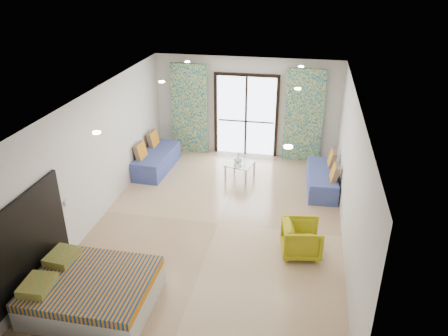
% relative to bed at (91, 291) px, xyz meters
% --- Properties ---
extents(floor, '(5.00, 7.50, 0.01)m').
position_rel_bed_xyz_m(floor, '(1.48, 2.70, -0.27)').
color(floor, '#97795A').
rests_on(floor, ground).
extents(ceiling, '(5.00, 7.50, 0.01)m').
position_rel_bed_xyz_m(ceiling, '(1.48, 2.70, 2.43)').
color(ceiling, silver).
rests_on(ceiling, ground).
extents(wall_back, '(5.00, 0.01, 2.70)m').
position_rel_bed_xyz_m(wall_back, '(1.48, 6.45, 1.08)').
color(wall_back, silver).
rests_on(wall_back, ground).
extents(wall_front, '(5.00, 0.01, 2.70)m').
position_rel_bed_xyz_m(wall_front, '(1.48, -1.05, 1.08)').
color(wall_front, silver).
rests_on(wall_front, ground).
extents(wall_left, '(0.01, 7.50, 2.70)m').
position_rel_bed_xyz_m(wall_left, '(-1.02, 2.70, 1.08)').
color(wall_left, silver).
rests_on(wall_left, ground).
extents(wall_right, '(0.01, 7.50, 2.70)m').
position_rel_bed_xyz_m(wall_right, '(3.98, 2.70, 1.08)').
color(wall_right, silver).
rests_on(wall_right, ground).
extents(balcony_door, '(1.76, 0.08, 2.28)m').
position_rel_bed_xyz_m(balcony_door, '(1.48, 6.42, 0.99)').
color(balcony_door, black).
rests_on(balcony_door, floor).
extents(balcony_rail, '(1.52, 0.03, 0.04)m').
position_rel_bed_xyz_m(balcony_rail, '(1.48, 6.43, 0.68)').
color(balcony_rail, '#595451').
rests_on(balcony_rail, balcony_door).
extents(curtain_left, '(1.00, 0.10, 2.50)m').
position_rel_bed_xyz_m(curtain_left, '(-0.07, 6.27, 0.98)').
color(curtain_left, white).
rests_on(curtain_left, floor).
extents(curtain_right, '(1.00, 0.10, 2.50)m').
position_rel_bed_xyz_m(curtain_right, '(3.03, 6.27, 0.98)').
color(curtain_right, white).
rests_on(curtain_right, floor).
extents(downlight_a, '(0.12, 0.12, 0.02)m').
position_rel_bed_xyz_m(downlight_a, '(0.08, 0.70, 2.40)').
color(downlight_a, '#FFE0B2').
rests_on(downlight_a, ceiling).
extents(downlight_b, '(0.12, 0.12, 0.02)m').
position_rel_bed_xyz_m(downlight_b, '(2.88, 0.70, 2.40)').
color(downlight_b, '#FFE0B2').
rests_on(downlight_b, ceiling).
extents(downlight_c, '(0.12, 0.12, 0.02)m').
position_rel_bed_xyz_m(downlight_c, '(0.08, 3.70, 2.40)').
color(downlight_c, '#FFE0B2').
rests_on(downlight_c, ceiling).
extents(downlight_d, '(0.12, 0.12, 0.02)m').
position_rel_bed_xyz_m(downlight_d, '(2.88, 3.70, 2.40)').
color(downlight_d, '#FFE0B2').
rests_on(downlight_d, ceiling).
extents(downlight_e, '(0.12, 0.12, 0.02)m').
position_rel_bed_xyz_m(downlight_e, '(0.08, 5.70, 2.40)').
color(downlight_e, '#FFE0B2').
rests_on(downlight_e, ceiling).
extents(downlight_f, '(0.12, 0.12, 0.02)m').
position_rel_bed_xyz_m(downlight_f, '(2.88, 5.70, 2.40)').
color(downlight_f, '#FFE0B2').
rests_on(downlight_f, ceiling).
extents(headboard, '(0.06, 2.10, 1.50)m').
position_rel_bed_xyz_m(headboard, '(-0.98, 0.00, 0.78)').
color(headboard, black).
rests_on(headboard, floor).
extents(switch_plate, '(0.02, 0.10, 0.10)m').
position_rel_bed_xyz_m(switch_plate, '(-0.99, 1.25, 0.78)').
color(switch_plate, silver).
rests_on(switch_plate, wall_left).
extents(bed, '(1.87, 1.52, 0.64)m').
position_rel_bed_xyz_m(bed, '(0.00, 0.00, 0.00)').
color(bed, silver).
rests_on(bed, floor).
extents(daybed_left, '(0.77, 1.81, 0.88)m').
position_rel_bed_xyz_m(daybed_left, '(-0.64, 4.94, 0.00)').
color(daybed_left, '#3B498D').
rests_on(daybed_left, floor).
extents(daybed_right, '(0.74, 1.72, 0.83)m').
position_rel_bed_xyz_m(daybed_right, '(3.59, 4.67, -0.01)').
color(daybed_right, '#3B498D').
rests_on(daybed_right, floor).
extents(coffee_table, '(0.76, 0.76, 0.72)m').
position_rel_bed_xyz_m(coffee_table, '(1.58, 4.84, 0.10)').
color(coffee_table, silver).
rests_on(coffee_table, floor).
extents(vase, '(0.27, 0.28, 0.21)m').
position_rel_bed_xyz_m(vase, '(1.52, 4.86, 0.25)').
color(vase, white).
rests_on(vase, coffee_table).
extents(armchair, '(0.74, 0.78, 0.71)m').
position_rel_bed_xyz_m(armchair, '(3.19, 1.99, 0.09)').
color(armchair, '#ABA516').
rests_on(armchair, floor).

